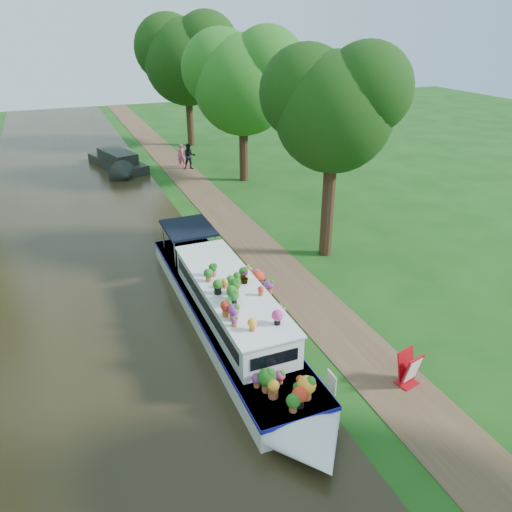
{
  "coord_description": "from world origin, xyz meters",
  "views": [
    {
      "loc": [
        -6.85,
        -14.72,
        9.68
      ],
      "look_at": [
        -0.21,
        1.45,
        1.3
      ],
      "focal_mm": 35.0,
      "sensor_mm": 36.0,
      "label": 1
    }
  ],
  "objects_px": {
    "plant_boat": "(231,312)",
    "second_boat": "(118,162)",
    "pedestrian_pink": "(182,155)",
    "sandwich_board": "(409,370)",
    "pedestrian_dark": "(189,156)"
  },
  "relations": [
    {
      "from": "sandwich_board",
      "to": "pedestrian_dark",
      "type": "bearing_deg",
      "value": 75.41
    },
    {
      "from": "plant_boat",
      "to": "pedestrian_dark",
      "type": "relative_size",
      "value": 7.54
    },
    {
      "from": "pedestrian_pink",
      "to": "pedestrian_dark",
      "type": "distance_m",
      "value": 0.85
    },
    {
      "from": "second_boat",
      "to": "pedestrian_dark",
      "type": "height_order",
      "value": "pedestrian_dark"
    },
    {
      "from": "plant_boat",
      "to": "pedestrian_pink",
      "type": "xyz_separation_m",
      "value": [
        3.8,
        20.97,
        -0.01
      ]
    },
    {
      "from": "sandwich_board",
      "to": "pedestrian_pink",
      "type": "distance_m",
      "value": 25.35
    },
    {
      "from": "plant_boat",
      "to": "pedestrian_dark",
      "type": "distance_m",
      "value": 20.62
    },
    {
      "from": "plant_boat",
      "to": "second_boat",
      "type": "xyz_separation_m",
      "value": [
        -0.5,
        22.13,
        -0.32
      ]
    },
    {
      "from": "plant_boat",
      "to": "sandwich_board",
      "type": "height_order",
      "value": "plant_boat"
    },
    {
      "from": "second_boat",
      "to": "pedestrian_dark",
      "type": "bearing_deg",
      "value": -39.36
    },
    {
      "from": "second_boat",
      "to": "pedestrian_dark",
      "type": "distance_m",
      "value": 5.05
    },
    {
      "from": "second_boat",
      "to": "pedestrian_pink",
      "type": "distance_m",
      "value": 4.47
    },
    {
      "from": "plant_boat",
      "to": "pedestrian_dark",
      "type": "height_order",
      "value": "plant_boat"
    },
    {
      "from": "pedestrian_pink",
      "to": "plant_boat",
      "type": "bearing_deg",
      "value": -87.03
    },
    {
      "from": "pedestrian_dark",
      "to": "sandwich_board",
      "type": "bearing_deg",
      "value": -82.21
    }
  ]
}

